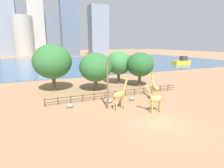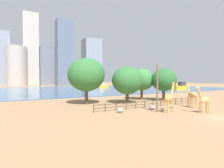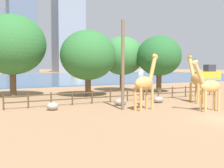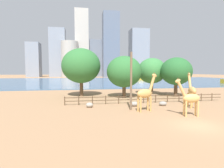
{
  "view_description": "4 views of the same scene",
  "coord_description": "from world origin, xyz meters",
  "px_view_note": "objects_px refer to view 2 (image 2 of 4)",
  "views": [
    {
      "loc": [
        -13.53,
        -16.05,
        9.6
      ],
      "look_at": [
        -0.59,
        14.05,
        2.09
      ],
      "focal_mm": 28.0,
      "sensor_mm": 36.0,
      "label": 1
    },
    {
      "loc": [
        -23.72,
        -13.03,
        5.14
      ],
      "look_at": [
        -1.89,
        26.03,
        4.0
      ],
      "focal_mm": 28.0,
      "sensor_mm": 36.0,
      "label": 2
    },
    {
      "loc": [
        -16.34,
        -12.7,
        3.69
      ],
      "look_at": [
        -2.36,
        12.5,
        1.82
      ],
      "focal_mm": 45.0,
      "sensor_mm": 36.0,
      "label": 3
    },
    {
      "loc": [
        -10.3,
        -14.32,
        5.0
      ],
      "look_at": [
        -3.07,
        29.03,
        1.85
      ],
      "focal_mm": 28.0,
      "sensor_mm": 36.0,
      "label": 4
    }
  ],
  "objects_px": {
    "boulder_near_fence": "(171,106)",
    "boat_ferry": "(103,86)",
    "tree_left_large": "(142,80)",
    "boat_tug": "(138,86)",
    "utility_pole": "(157,88)",
    "tree_right_tall": "(127,80)",
    "boulder_by_pole": "(120,110)",
    "giraffe_companion": "(169,98)",
    "boat_sailboat": "(180,87)",
    "boulder_small": "(153,107)",
    "giraffe_tall": "(204,100)",
    "giraffe_young": "(192,95)",
    "tree_center_broad": "(86,75)",
    "tree_left_small": "(164,80)"
  },
  "relations": [
    {
      "from": "tree_center_broad",
      "to": "tree_left_large",
      "type": "bearing_deg",
      "value": 3.02
    },
    {
      "from": "boulder_by_pole",
      "to": "boulder_small",
      "type": "relative_size",
      "value": 0.8
    },
    {
      "from": "tree_left_small",
      "to": "boat_ferry",
      "type": "relative_size",
      "value": 1.04
    },
    {
      "from": "giraffe_young",
      "to": "tree_left_small",
      "type": "relative_size",
      "value": 0.64
    },
    {
      "from": "tree_right_tall",
      "to": "giraffe_companion",
      "type": "bearing_deg",
      "value": -90.21
    },
    {
      "from": "giraffe_tall",
      "to": "tree_center_broad",
      "type": "height_order",
      "value": "tree_center_broad"
    },
    {
      "from": "giraffe_companion",
      "to": "giraffe_young",
      "type": "distance_m",
      "value": 7.4
    },
    {
      "from": "giraffe_young",
      "to": "tree_center_broad",
      "type": "height_order",
      "value": "tree_center_broad"
    },
    {
      "from": "tree_center_broad",
      "to": "boulder_near_fence",
      "type": "bearing_deg",
      "value": -45.43
    },
    {
      "from": "boulder_small",
      "to": "boat_ferry",
      "type": "xyz_separation_m",
      "value": [
        26.46,
        73.36,
        0.93
      ]
    },
    {
      "from": "utility_pole",
      "to": "boulder_small",
      "type": "xyz_separation_m",
      "value": [
        1.17,
        2.32,
        -3.41
      ]
    },
    {
      "from": "tree_right_tall",
      "to": "boat_tug",
      "type": "relative_size",
      "value": 1.67
    },
    {
      "from": "boulder_small",
      "to": "boat_tug",
      "type": "distance_m",
      "value": 89.43
    },
    {
      "from": "tree_left_large",
      "to": "boat_tug",
      "type": "distance_m",
      "value": 74.89
    },
    {
      "from": "boulder_near_fence",
      "to": "boulder_small",
      "type": "height_order",
      "value": "boulder_small"
    },
    {
      "from": "giraffe_companion",
      "to": "boulder_small",
      "type": "relative_size",
      "value": 3.93
    },
    {
      "from": "tree_right_tall",
      "to": "boulder_small",
      "type": "bearing_deg",
      "value": -93.19
    },
    {
      "from": "boat_ferry",
      "to": "giraffe_young",
      "type": "bearing_deg",
      "value": -115.0
    },
    {
      "from": "boulder_near_fence",
      "to": "tree_center_broad",
      "type": "height_order",
      "value": "tree_center_broad"
    },
    {
      "from": "tree_left_large",
      "to": "boat_ferry",
      "type": "relative_size",
      "value": 1.06
    },
    {
      "from": "boulder_near_fence",
      "to": "boat_ferry",
      "type": "xyz_separation_m",
      "value": [
        22.22,
        73.65,
        0.95
      ]
    },
    {
      "from": "utility_pole",
      "to": "boat_ferry",
      "type": "bearing_deg",
      "value": 69.94
    },
    {
      "from": "boat_sailboat",
      "to": "boulder_near_fence",
      "type": "bearing_deg",
      "value": 38.21
    },
    {
      "from": "giraffe_young",
      "to": "boulder_by_pole",
      "type": "height_order",
      "value": "giraffe_young"
    },
    {
      "from": "giraffe_tall",
      "to": "boat_sailboat",
      "type": "relative_size",
      "value": 0.49
    },
    {
      "from": "boulder_by_pole",
      "to": "boat_tug",
      "type": "distance_m",
      "value": 93.15
    },
    {
      "from": "utility_pole",
      "to": "tree_left_large",
      "type": "relative_size",
      "value": 0.94
    },
    {
      "from": "boat_sailboat",
      "to": "boulder_small",
      "type": "bearing_deg",
      "value": 35.72
    },
    {
      "from": "giraffe_young",
      "to": "boulder_near_fence",
      "type": "xyz_separation_m",
      "value": [
        -3.46,
        1.63,
        -2.02
      ]
    },
    {
      "from": "boulder_near_fence",
      "to": "giraffe_companion",
      "type": "bearing_deg",
      "value": -141.66
    },
    {
      "from": "boulder_near_fence",
      "to": "boat_ferry",
      "type": "distance_m",
      "value": 76.93
    },
    {
      "from": "boulder_small",
      "to": "boat_sailboat",
      "type": "bearing_deg",
      "value": 35.41
    },
    {
      "from": "giraffe_tall",
      "to": "tree_left_large",
      "type": "distance_m",
      "value": 19.49
    },
    {
      "from": "utility_pole",
      "to": "tree_right_tall",
      "type": "distance_m",
      "value": 10.96
    },
    {
      "from": "giraffe_companion",
      "to": "boulder_by_pole",
      "type": "relative_size",
      "value": 4.9
    },
    {
      "from": "utility_pole",
      "to": "tree_left_small",
      "type": "relative_size",
      "value": 0.96
    },
    {
      "from": "giraffe_tall",
      "to": "boat_tug",
      "type": "relative_size",
      "value": 0.91
    },
    {
      "from": "tree_left_large",
      "to": "tree_right_tall",
      "type": "xyz_separation_m",
      "value": [
        -7.23,
        -4.08,
        -0.19
      ]
    },
    {
      "from": "boulder_near_fence",
      "to": "tree_center_broad",
      "type": "xyz_separation_m",
      "value": [
        -11.83,
        12.01,
        5.81
      ]
    },
    {
      "from": "boulder_by_pole",
      "to": "tree_right_tall",
      "type": "distance_m",
      "value": 11.64
    },
    {
      "from": "giraffe_companion",
      "to": "boulder_near_fence",
      "type": "distance_m",
      "value": 5.24
    },
    {
      "from": "boulder_by_pole",
      "to": "boat_ferry",
      "type": "height_order",
      "value": "boat_ferry"
    },
    {
      "from": "boulder_by_pole",
      "to": "tree_left_small",
      "type": "distance_m",
      "value": 19.76
    },
    {
      "from": "boulder_small",
      "to": "tree_left_large",
      "type": "xyz_separation_m",
      "value": [
        7.7,
        12.54,
        4.8
      ]
    },
    {
      "from": "boat_tug",
      "to": "boulder_by_pole",
      "type": "bearing_deg",
      "value": 1.11
    },
    {
      "from": "giraffe_tall",
      "to": "boulder_near_fence",
      "type": "distance_m",
      "value": 6.38
    },
    {
      "from": "boulder_near_fence",
      "to": "tree_left_small",
      "type": "relative_size",
      "value": 0.15
    },
    {
      "from": "tree_left_large",
      "to": "boat_sailboat",
      "type": "distance_m",
      "value": 51.79
    },
    {
      "from": "utility_pole",
      "to": "boat_sailboat",
      "type": "relative_size",
      "value": 0.85
    },
    {
      "from": "tree_left_large",
      "to": "tree_center_broad",
      "type": "height_order",
      "value": "tree_center_broad"
    }
  ]
}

